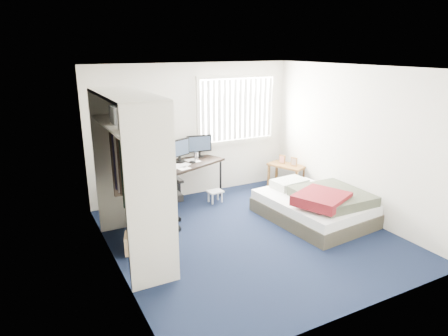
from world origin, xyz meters
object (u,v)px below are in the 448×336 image
at_px(desk, 182,162).
at_px(nightstand, 287,168).
at_px(bed, 316,205).
at_px(office_chair, 160,194).

height_order(desk, nightstand, desk).
height_order(nightstand, bed, nightstand).
xyz_separation_m(desk, bed, (1.67, -1.75, -0.52)).
bearing_deg(office_chair, bed, -23.45).
xyz_separation_m(nightstand, bed, (-0.49, -1.49, -0.18)).
height_order(office_chair, bed, office_chair).
bearing_deg(office_chair, desk, 47.50).
distance_m(desk, office_chair, 1.03).
relative_size(office_chair, nightstand, 1.67).
bearing_deg(office_chair, nightstand, 9.60).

